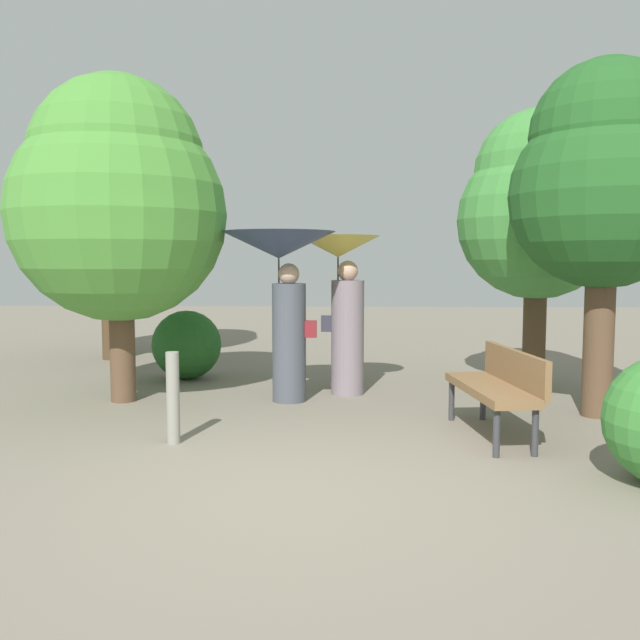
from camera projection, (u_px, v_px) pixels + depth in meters
name	position (u px, v px, depth m)	size (l,w,h in m)	color
ground_plane	(299.00, 491.00, 4.84)	(40.00, 40.00, 0.00)	gray
person_left	(282.00, 273.00, 7.86)	(1.35, 1.35, 2.02)	#474C56
person_right	(343.00, 288.00, 8.31)	(1.03, 1.03, 1.99)	gray
park_bench	(498.00, 384.00, 6.32)	(0.68, 1.55, 0.83)	#38383D
tree_near_left	(109.00, 193.00, 11.18)	(2.73, 2.73, 4.38)	#4C3823
tree_near_right	(605.00, 178.00, 6.98)	(1.96, 1.96, 3.77)	brown
tree_mid_left	(119.00, 198.00, 7.77)	(2.52, 2.52, 3.82)	brown
tree_mid_right	(538.00, 206.00, 8.55)	(2.05, 2.05, 3.61)	#4C3823
bush_path_left	(187.00, 345.00, 9.44)	(0.98, 0.98, 0.98)	#235B23
path_marker_post	(173.00, 398.00, 6.09)	(0.12, 0.12, 0.85)	gray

